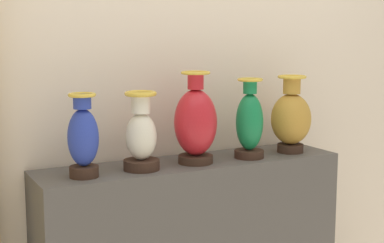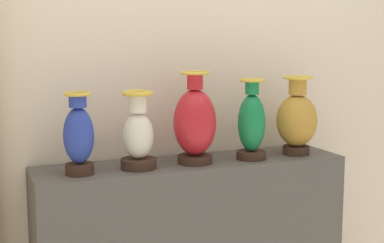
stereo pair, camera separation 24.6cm
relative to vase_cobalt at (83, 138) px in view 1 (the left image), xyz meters
The scene contains 6 objects.
back_wall 0.69m from the vase_cobalt, 28.40° to the left, with size 2.88×0.14×2.87m.
vase_cobalt is the anchor object (origin of this frame).
vase_ivory 0.24m from the vase_cobalt, ahead, with size 0.15×0.15×0.32m.
vase_crimson 0.50m from the vase_cobalt, ahead, with size 0.18×0.18×0.39m.
vase_emerald 0.76m from the vase_cobalt, ahead, with size 0.13×0.13×0.36m.
vase_ochre 1.00m from the vase_cobalt, ahead, with size 0.19×0.19×0.36m.
Camera 1 is at (-1.13, -2.15, 1.48)m, focal length 53.51 mm.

